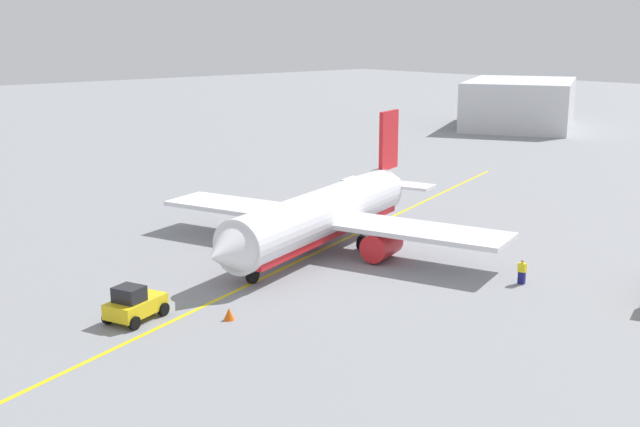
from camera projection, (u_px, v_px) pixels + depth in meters
ground_plane at (320, 251)px, 61.04m from camera, size 400.00×400.00×0.00m
airplane at (323, 216)px, 60.80m from camera, size 28.15×29.08×9.82m
pushback_tug at (134, 304)px, 46.35m from camera, size 4.07×3.34×2.20m
refueling_worker at (522, 272)px, 53.02m from camera, size 0.45×0.57×1.71m
safety_cone_nose at (229, 314)px, 46.55m from camera, size 0.66×0.66×0.74m
distant_hangar at (520, 104)px, 137.18m from camera, size 30.91×27.66×8.15m
taxi_line_marking at (320, 251)px, 61.04m from camera, size 77.18×26.13×0.01m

